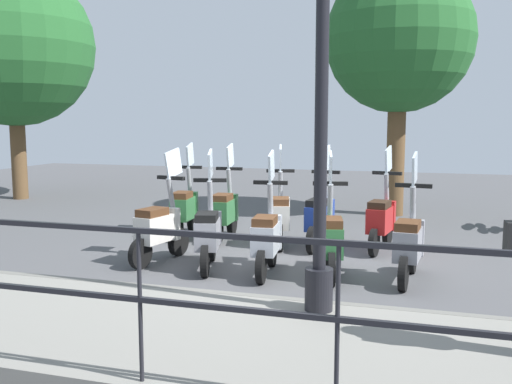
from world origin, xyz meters
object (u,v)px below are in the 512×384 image
object	(u,v)px
scooter_near_1	(330,238)
lamp_post_near	(321,103)
tree_large	(13,46)
scooter_far_0	(381,218)
scooter_far_3	(225,210)
scooter_far_4	(185,208)
scooter_far_2	(280,214)
scooter_near_0	(409,242)
scooter_near_3	(208,232)
scooter_far_1	(320,216)
scooter_near_4	(159,227)
scooter_near_2	(267,237)
tree_distant	(399,40)

from	to	relation	value
scooter_near_1	lamp_post_near	bearing A→B (deg)	174.03
tree_large	scooter_far_0	world-z (taller)	tree_large
scooter_far_3	scooter_far_4	size ratio (longest dim) A/B	1.00
scooter_far_2	scooter_far_3	distance (m)	0.96
scooter_near_0	scooter_near_3	xyz separation A→B (m)	(-0.12, 2.51, 0.00)
scooter_near_0	scooter_far_3	bearing A→B (deg)	66.13
scooter_far_1	scooter_near_0	bearing A→B (deg)	-132.47
scooter_near_4	scooter_far_4	world-z (taller)	same
scooter_near_3	scooter_near_4	bearing A→B (deg)	65.08
lamp_post_near	scooter_near_0	size ratio (longest dim) A/B	2.83
scooter_far_2	scooter_far_3	xyz separation A→B (m)	(0.14, 0.95, 0.00)
scooter_near_1	scooter_far_2	world-z (taller)	same
scooter_near_1	scooter_near_2	world-z (taller)	same
lamp_post_near	scooter_near_1	bearing A→B (deg)	5.69
scooter_near_0	scooter_far_2	distance (m)	2.46
lamp_post_near	scooter_far_1	xyz separation A→B (m)	(3.23, 0.57, -1.60)
lamp_post_near	scooter_near_2	distance (m)	2.43
lamp_post_near	scooter_far_3	size ratio (longest dim) A/B	2.83
tree_large	scooter_near_4	bearing A→B (deg)	-127.83
scooter_near_3	scooter_far_4	xyz separation A→B (m)	(1.82, 1.13, 0.00)
tree_distant	scooter_near_3	distance (m)	6.17
scooter_near_1	scooter_far_1	distance (m)	1.60
scooter_near_1	scooter_near_2	distance (m)	0.78
scooter_far_0	scooter_far_4	world-z (taller)	same
tree_large	scooter_near_0	size ratio (longest dim) A/B	3.61
tree_distant	scooter_far_2	size ratio (longest dim) A/B	3.22
lamp_post_near	scooter_far_3	xyz separation A→B (m)	(3.37, 2.15, -1.60)
tree_distant	scooter_far_3	distance (m)	5.05
lamp_post_near	scooter_near_3	world-z (taller)	lamp_post_near
scooter_far_0	scooter_near_1	bearing A→B (deg)	172.45
scooter_near_4	scooter_far_2	size ratio (longest dim) A/B	1.00
tree_large	scooter_far_3	world-z (taller)	tree_large
tree_large	tree_distant	size ratio (longest dim) A/B	1.12
scooter_far_3	scooter_far_4	bearing A→B (deg)	80.69
scooter_far_4	scooter_near_1	bearing A→B (deg)	-129.29
tree_distant	scooter_near_0	distance (m)	5.72
scooter_near_4	scooter_near_3	bearing A→B (deg)	-87.80
lamp_post_near	scooter_far_2	world-z (taller)	lamp_post_near
scooter_near_0	scooter_near_3	world-z (taller)	same
lamp_post_near	scooter_far_1	size ratio (longest dim) A/B	2.83
tree_large	scooter_far_4	xyz separation A→B (m)	(-3.02, -5.69, -3.16)
tree_large	scooter_far_3	bearing A→B (deg)	-115.71
scooter_far_1	scooter_far_2	size ratio (longest dim) A/B	1.00
scooter_near_1	scooter_far_2	xyz separation A→B (m)	(1.54, 1.03, 0.00)
scooter_far_2	scooter_far_3	world-z (taller)	same
scooter_far_4	scooter_far_2	bearing A→B (deg)	-103.51
scooter_far_1	scooter_far_2	world-z (taller)	same
lamp_post_near	scooter_far_2	bearing A→B (deg)	20.29
lamp_post_near	scooter_far_0	distance (m)	3.69
scooter_near_1	scooter_far_3	xyz separation A→B (m)	(1.68, 1.98, 0.00)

